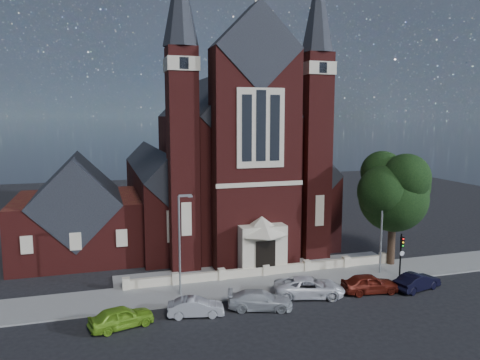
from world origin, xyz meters
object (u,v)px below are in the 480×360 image
object	(u,v)px
traffic_signal	(401,250)
car_white_suv	(309,287)
street_lamp_right	(383,224)
car_lime_van	(121,317)
street_lamp_left	(181,239)
street_tree	(396,193)
car_silver_b	(260,300)
car_navy	(417,282)
car_silver_a	(196,307)
church	(219,166)
car_dark_red	(370,283)
parish_hall	(78,216)

from	to	relation	value
traffic_signal	car_white_suv	xyz separation A→B (m)	(-9.33, -1.42, -1.82)
street_lamp_right	traffic_signal	size ratio (longest dim) A/B	2.02
car_lime_van	street_lamp_left	bearing A→B (deg)	-63.54
street_tree	car_silver_b	distance (m)	17.64
car_navy	car_silver_a	bearing A→B (deg)	74.34
traffic_signal	car_lime_van	bearing A→B (deg)	-173.39
car_silver_b	car_white_suv	world-z (taller)	car_white_suv
traffic_signal	car_lime_van	size ratio (longest dim) A/B	0.93
car_lime_van	car_silver_b	size ratio (longest dim) A/B	0.91
church	traffic_signal	xyz separation A→B (m)	(11.00, -20.52, -5.60)
street_tree	car_silver_b	size ratio (longest dim) A/B	2.26
car_dark_red	street_lamp_right	bearing A→B (deg)	-36.38
parish_hall	car_dark_red	size ratio (longest dim) A/B	2.70
car_silver_a	car_white_suv	size ratio (longest dim) A/B	0.72
parish_hall	church	bearing A→B (deg)	17.16
parish_hall	car_lime_van	xyz separation A→B (m)	(3.31, -18.32, -3.28)
church	car_dark_red	world-z (taller)	church
car_silver_b	car_navy	world-z (taller)	car_navy
church	parish_hall	size ratio (longest dim) A/B	2.86
church	car_navy	distance (m)	26.60
car_lime_van	car_navy	world-z (taller)	car_lime_van
car_silver_b	car_white_suv	distance (m)	4.63
street_tree	parish_hall	bearing A→B (deg)	156.74
car_lime_van	car_dark_red	world-z (taller)	car_dark_red
street_lamp_left	traffic_signal	size ratio (longest dim) A/B	2.02
car_silver_b	traffic_signal	bearing A→B (deg)	-61.66
traffic_signal	car_silver_a	world-z (taller)	traffic_signal
parish_hall	street_tree	bearing A→B (deg)	-23.26
car_silver_b	car_dark_red	distance (m)	9.45
traffic_signal	car_navy	size ratio (longest dim) A/B	0.94
church	street_lamp_left	xyz separation A→B (m)	(-7.91, -18.94, -3.59)
church	street_lamp_left	size ratio (longest dim) A/B	4.31
church	car_lime_van	xyz separation A→B (m)	(-12.69, -23.26, -7.45)
church	street_tree	size ratio (longest dim) A/B	3.26
parish_hall	street_lamp_left	distance (m)	16.18
parish_hall	traffic_signal	xyz separation A→B (m)	(27.00, -15.57, -1.43)
street_lamp_right	traffic_signal	distance (m)	2.71
car_silver_a	car_silver_b	world-z (taller)	car_silver_b
car_dark_red	traffic_signal	bearing A→B (deg)	-57.41
street_lamp_left	street_lamp_right	bearing A→B (deg)	0.00
street_tree	street_lamp_left	size ratio (longest dim) A/B	1.32
car_white_suv	car_lime_van	bearing A→B (deg)	110.64
parish_hall	street_lamp_right	world-z (taller)	parish_hall
car_silver_a	car_dark_red	size ratio (longest dim) A/B	0.88
street_lamp_left	car_white_suv	size ratio (longest dim) A/B	1.47
parish_hall	car_dark_red	world-z (taller)	parish_hall
street_lamp_right	traffic_signal	bearing A→B (deg)	-59.99
parish_hall	street_lamp_right	distance (m)	29.62
traffic_signal	street_lamp_left	bearing A→B (deg)	175.24
car_lime_van	car_silver_b	distance (m)	9.88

